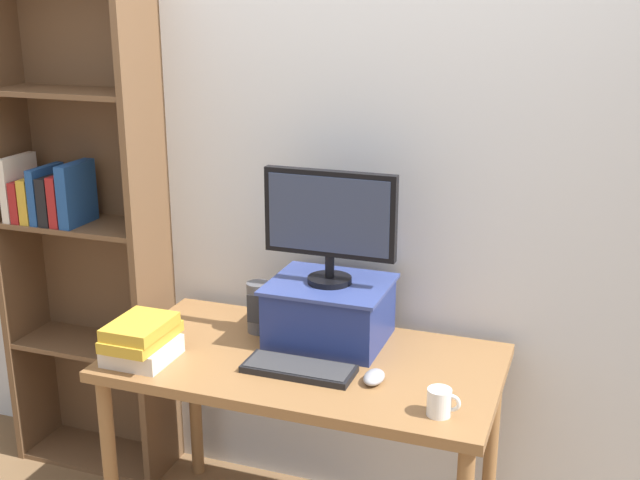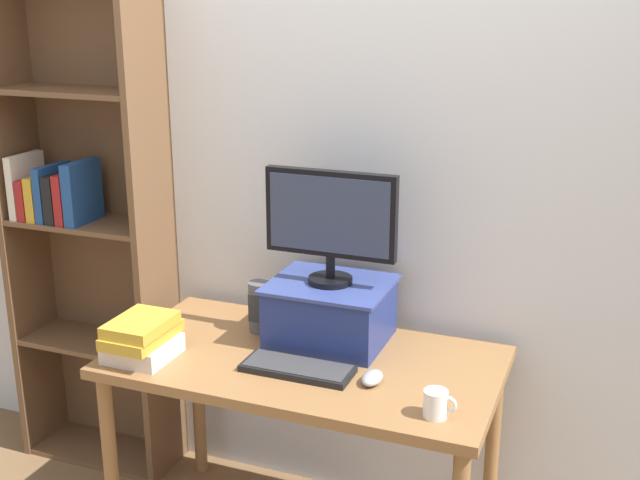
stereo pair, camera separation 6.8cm
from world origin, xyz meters
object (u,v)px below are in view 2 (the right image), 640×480
(riser_box, at_px, (330,310))
(desk_speaker, at_px, (260,307))
(desk, at_px, (305,381))
(computer_monitor, at_px, (330,220))
(book_stack, at_px, (142,338))
(keyboard, at_px, (298,368))
(computer_mouse, at_px, (372,378))
(bookshelf_unit, at_px, (86,218))
(coffee_mug, at_px, (436,404))

(riser_box, xyz_separation_m, desk_speaker, (-0.26, -0.01, -0.02))
(desk, relative_size, riser_box, 3.15)
(computer_monitor, height_order, book_stack, computer_monitor)
(keyboard, xyz_separation_m, desk_speaker, (-0.25, 0.26, 0.08))
(computer_mouse, bearing_deg, keyboard, -176.78)
(keyboard, xyz_separation_m, book_stack, (-0.53, -0.09, 0.06))
(desk, distance_m, computer_mouse, 0.30)
(riser_box, relative_size, book_stack, 1.56)
(desk, bearing_deg, riser_box, 79.84)
(desk, distance_m, bookshelf_unit, 1.18)
(desk, relative_size, bookshelf_unit, 0.62)
(book_stack, bearing_deg, keyboard, 9.84)
(desk, height_order, bookshelf_unit, bookshelf_unit)
(computer_monitor, distance_m, coffee_mug, 0.73)
(computer_mouse, xyz_separation_m, book_stack, (-0.78, -0.11, 0.05))
(bookshelf_unit, bearing_deg, computer_mouse, -15.84)
(computer_monitor, relative_size, book_stack, 1.74)
(desk_speaker, bearing_deg, coffee_mug, -26.88)
(desk, bearing_deg, computer_monitor, 79.75)
(coffee_mug, bearing_deg, keyboard, 166.29)
(bookshelf_unit, xyz_separation_m, book_stack, (0.56, -0.49, -0.23))
(bookshelf_unit, relative_size, desk_speaker, 11.17)
(book_stack, distance_m, desk_speaker, 0.44)
(riser_box, distance_m, keyboard, 0.29)
(desk, height_order, book_stack, book_stack)
(desk, relative_size, computer_monitor, 2.81)
(book_stack, distance_m, coffee_mug, 1.01)
(riser_box, distance_m, computer_mouse, 0.36)
(keyboard, distance_m, desk_speaker, 0.37)
(bookshelf_unit, distance_m, computer_monitor, 1.12)
(riser_box, xyz_separation_m, keyboard, (-0.01, -0.27, -0.10))
(desk, xyz_separation_m, computer_mouse, (0.27, -0.09, 0.10))
(bookshelf_unit, relative_size, coffee_mug, 21.05)
(computer_mouse, bearing_deg, desk_speaker, 154.26)
(bookshelf_unit, relative_size, keyboard, 5.74)
(desk, distance_m, computer_monitor, 0.55)
(book_stack, xyz_separation_m, desk_speaker, (0.27, 0.35, 0.02))
(riser_box, xyz_separation_m, book_stack, (-0.54, -0.36, -0.04))
(desk, distance_m, desk_speaker, 0.33)
(computer_monitor, bearing_deg, desk, -100.25)
(book_stack, height_order, desk_speaker, desk_speaker)
(riser_box, bearing_deg, computer_mouse, -47.12)
(desk, xyz_separation_m, bookshelf_unit, (-1.07, 0.29, 0.39))
(computer_monitor, height_order, computer_mouse, computer_monitor)
(keyboard, relative_size, book_stack, 1.37)
(computer_monitor, distance_m, book_stack, 0.75)
(desk, bearing_deg, desk_speaker, 147.59)
(computer_monitor, relative_size, coffee_mug, 4.67)
(bookshelf_unit, height_order, computer_monitor, bookshelf_unit)
(desk, height_order, computer_mouse, computer_mouse)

